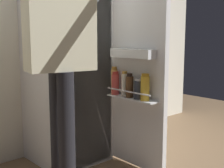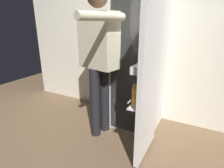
% 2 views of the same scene
% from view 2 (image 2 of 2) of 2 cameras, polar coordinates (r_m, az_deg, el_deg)
% --- Properties ---
extents(ground_plane, '(6.79, 6.79, 0.00)m').
position_cam_2_polar(ground_plane, '(2.32, 2.65, -17.85)').
color(ground_plane, brown).
extents(kitchen_wall, '(4.40, 0.10, 2.65)m').
position_cam_2_polar(kitchen_wall, '(2.69, 11.67, 17.08)').
color(kitchen_wall, silver).
rests_on(kitchen_wall, ground_plane).
extents(refrigerator, '(0.63, 1.15, 1.66)m').
position_cam_2_polar(refrigerator, '(2.38, 8.66, 5.04)').
color(refrigerator, white).
rests_on(refrigerator, ground_plane).
extents(person, '(0.59, 0.85, 1.75)m').
position_cam_2_polar(person, '(2.13, -3.97, 10.11)').
color(person, black).
rests_on(person, ground_plane).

